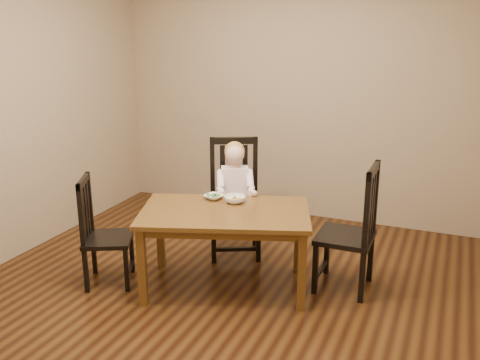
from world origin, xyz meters
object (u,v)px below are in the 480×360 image
at_px(dining_table, 225,220).
at_px(chair_right, 352,231).
at_px(chair_left, 102,233).
at_px(chair_child, 235,200).
at_px(bowl_veg, 235,199).
at_px(bowl_peas, 214,197).
at_px(toddler, 235,187).

bearing_deg(dining_table, chair_right, 20.83).
bearing_deg(chair_left, chair_child, 116.10).
bearing_deg(bowl_veg, chair_child, 113.37).
relative_size(bowl_peas, bowl_veg, 0.86).
relative_size(dining_table, chair_child, 1.41).
xyz_separation_m(toddler, bowl_peas, (-0.02, -0.40, 0.03)).
xyz_separation_m(chair_child, chair_left, (-0.75, -0.99, -0.08)).
distance_m(toddler, bowl_peas, 0.41).
height_order(toddler, bowl_veg, toddler).
bearing_deg(chair_left, bowl_veg, 92.03).
relative_size(toddler, bowl_peas, 3.60).
relative_size(dining_table, chair_right, 1.45).
height_order(dining_table, bowl_peas, bowl_peas).
bearing_deg(dining_table, bowl_veg, 90.83).
height_order(chair_child, chair_right, chair_child).
distance_m(chair_right, toddler, 1.16).
xyz_separation_m(dining_table, chair_right, (0.94, 0.36, -0.08)).
bearing_deg(chair_child, bowl_veg, 87.48).
bearing_deg(toddler, bowl_peas, 61.25).
distance_m(dining_table, chair_child, 0.71).
bearing_deg(bowl_peas, chair_left, -144.70).
relative_size(chair_right, toddler, 1.89).
relative_size(toddler, bowl_veg, 3.10).
bearing_deg(dining_table, chair_left, -161.82).
height_order(chair_left, toddler, toddler).
height_order(chair_left, bowl_peas, chair_left).
bearing_deg(bowl_veg, chair_left, -151.38).
distance_m(chair_child, toddler, 0.15).
xyz_separation_m(dining_table, bowl_veg, (-0.00, 0.21, 0.10)).
bearing_deg(toddler, chair_left, 24.51).
bearing_deg(bowl_peas, dining_table, -47.70).
bearing_deg(toddler, chair_child, -90.00).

